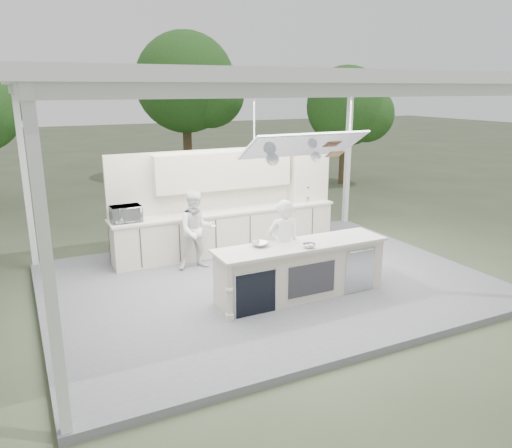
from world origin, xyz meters
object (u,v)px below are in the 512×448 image
back_counter (227,231)px  head_chef (283,247)px  demo_island (300,270)px  sous_chef (197,230)px

back_counter → head_chef: bearing=-90.1°
demo_island → head_chef: 0.50m
demo_island → head_chef: bearing=122.4°
back_counter → sous_chef: bearing=-143.5°
head_chef → sous_chef: bearing=-57.5°
demo_island → head_chef: (-0.18, 0.29, 0.37)m
head_chef → sous_chef: size_ratio=1.07×
demo_island → head_chef: head_chef is taller
demo_island → sous_chef: size_ratio=1.96×
demo_island → sous_chef: sous_chef is taller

